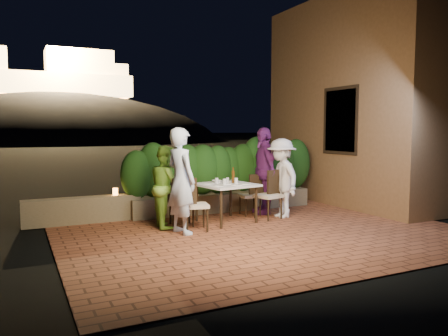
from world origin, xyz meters
TOP-DOWN VIEW (x-y plane):
  - ground at (0.00, 0.00)m, footprint 400.00×400.00m
  - terrace_floor at (0.00, 0.50)m, footprint 7.00×6.00m
  - building_wall at (3.60, 2.00)m, footprint 1.60×5.00m
  - window_pane at (2.82, 1.50)m, footprint 0.08×1.00m
  - window_frame at (2.81, 1.50)m, footprint 0.06×1.15m
  - planter at (0.20, 2.30)m, footprint 4.20×0.55m
  - hedge at (0.20, 2.30)m, footprint 4.00×0.70m
  - parapet at (-2.80, 2.30)m, footprint 2.20×0.30m
  - hill at (2.00, 60.00)m, footprint 52.00×40.00m
  - fortress at (2.00, 60.00)m, footprint 26.00×8.00m
  - dining_table at (-0.27, 1.18)m, footprint 1.17×1.17m
  - plate_nw at (-0.54, 0.93)m, footprint 0.21×0.21m
  - plate_sw at (-0.58, 1.36)m, footprint 0.22×0.22m
  - plate_ne at (0.04, 1.01)m, footprint 0.24×0.24m
  - plate_se at (0.00, 1.49)m, footprint 0.24×0.24m
  - plate_centre at (-0.28, 1.17)m, footprint 0.23×0.23m
  - plate_front at (-0.20, 0.87)m, footprint 0.23×0.23m
  - glass_nw at (-0.37, 1.03)m, footprint 0.07×0.07m
  - glass_sw at (-0.41, 1.31)m, footprint 0.06×0.06m
  - glass_ne at (-0.10, 1.09)m, footprint 0.07×0.07m
  - glass_se at (-0.16, 1.34)m, footprint 0.06×0.06m
  - beer_bottle at (-0.08, 1.25)m, footprint 0.06×0.06m
  - bowl at (-0.33, 1.48)m, footprint 0.20×0.20m
  - chair_left_front at (-1.07, 0.78)m, footprint 0.52×0.52m
  - chair_left_back at (-1.17, 1.25)m, footprint 0.52×0.52m
  - chair_right_front at (0.64, 1.10)m, footprint 0.55×0.55m
  - chair_right_back at (0.50, 1.60)m, footprint 0.43×0.43m
  - diner_blue at (-1.38, 0.69)m, footprint 0.59×0.76m
  - diner_green at (-1.45, 1.25)m, footprint 0.65×0.79m
  - diner_white at (0.94, 1.10)m, footprint 0.63×1.06m
  - diner_purple at (0.84, 1.62)m, footprint 0.66×1.15m
  - parapet_lamp at (-2.17, 2.30)m, footprint 0.10×0.10m

SIDE VIEW (x-z plane):
  - hill at x=2.00m, z-range -15.00..7.00m
  - terrace_floor at x=0.00m, z-range -0.15..0.00m
  - ground at x=0.00m, z-range -0.02..-0.02m
  - planter at x=0.20m, z-range 0.00..0.40m
  - parapet at x=-2.80m, z-range 0.00..0.50m
  - dining_table at x=-0.27m, z-range 0.00..0.75m
  - chair_right_back at x=0.50m, z-range 0.00..0.86m
  - chair_left_front at x=-1.07m, z-range 0.00..0.94m
  - chair_left_back at x=-1.17m, z-range 0.00..0.97m
  - chair_right_front at x=0.64m, z-range 0.00..0.98m
  - parapet_lamp at x=-2.17m, z-range 0.50..0.64m
  - plate_nw at x=-0.54m, z-range 0.75..0.76m
  - plate_sw at x=-0.58m, z-range 0.75..0.76m
  - plate_front at x=-0.20m, z-range 0.75..0.76m
  - plate_centre at x=-0.28m, z-range 0.75..0.76m
  - plate_se at x=0.00m, z-range 0.75..0.76m
  - plate_ne at x=0.04m, z-range 0.75..0.76m
  - diner_green at x=-1.45m, z-range 0.00..1.51m
  - bowl at x=-0.33m, z-range 0.75..0.79m
  - glass_se at x=-0.16m, z-range 0.75..0.85m
  - glass_sw at x=-0.41m, z-range 0.75..0.86m
  - glass_ne at x=-0.10m, z-range 0.75..0.87m
  - glass_nw at x=-0.37m, z-range 0.75..0.87m
  - diner_white at x=0.94m, z-range 0.00..1.62m
  - beer_bottle at x=-0.08m, z-range 0.75..1.06m
  - diner_blue at x=-1.38m, z-range 0.00..1.84m
  - diner_purple at x=0.84m, z-range 0.00..1.85m
  - hedge at x=0.20m, z-range 0.40..1.50m
  - window_pane at x=2.82m, z-range 1.30..2.70m
  - window_frame at x=2.81m, z-range 1.23..2.77m
  - building_wall at x=3.60m, z-range 0.00..5.00m
  - fortress at x=2.00m, z-range 6.50..14.50m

